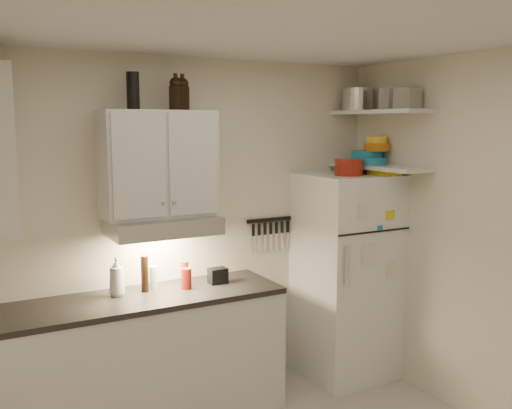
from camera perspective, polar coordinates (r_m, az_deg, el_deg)
ceiling at (r=3.06m, az=4.20°, el=17.59°), size 3.20×3.00×0.02m
back_wall at (r=4.43m, az=-6.65°, el=-2.45°), size 3.20×0.02×2.60m
right_wall at (r=4.19m, az=22.87°, el=-3.65°), size 0.02×3.00×2.60m
base_cabinet at (r=4.23m, az=-11.98°, el=-15.31°), size 2.10×0.60×0.88m
countertop at (r=4.07m, az=-12.17°, el=-9.35°), size 2.10×0.62×0.04m
upper_cabinet at (r=4.10m, az=-9.73°, el=4.04°), size 0.80×0.33×0.75m
range_hood at (r=4.09m, az=-9.29°, el=-2.10°), size 0.76×0.46×0.12m
fridge at (r=4.85m, az=8.99°, el=-7.04°), size 0.70×0.68×1.70m
shelf_hi at (r=4.71m, az=12.32°, el=9.03°), size 0.30×0.95×0.03m
shelf_lo at (r=4.72m, az=12.16°, el=3.69°), size 0.30×0.95×0.03m
knife_strip at (r=4.71m, az=1.38°, el=-1.54°), size 0.42×0.02×0.03m
dutch_oven at (r=4.57m, az=9.26°, el=3.68°), size 0.30×0.30×0.13m
book_stack at (r=4.65m, az=12.74°, el=3.33°), size 0.18×0.22×0.07m
spice_jar at (r=4.75m, az=10.24°, el=3.70°), size 0.08×0.08×0.11m
stock_pot at (r=4.94m, az=10.14°, el=10.29°), size 0.30×0.30×0.19m
tin_a at (r=4.65m, az=13.60°, el=10.28°), size 0.21×0.20×0.18m
tin_b at (r=4.54m, az=14.93°, el=10.17°), size 0.18×0.18×0.16m
bowl_teal at (r=4.88m, az=11.01°, el=4.67°), size 0.27×0.27×0.11m
bowl_orange at (r=4.83m, az=11.98°, el=5.64°), size 0.22×0.22×0.06m
bowl_yellow at (r=4.83m, az=12.00°, el=6.35°), size 0.17×0.17×0.05m
plates at (r=4.72m, az=11.44°, el=4.25°), size 0.26×0.26×0.06m
growler_a at (r=4.08m, az=-8.02°, el=10.97°), size 0.12×0.12×0.23m
growler_b at (r=4.11m, az=-7.36°, el=10.95°), size 0.10×0.10×0.23m
thermos_a at (r=4.02m, az=-12.20°, el=11.05°), size 0.12×0.12×0.25m
thermos_b at (r=4.03m, az=-12.16°, el=10.73°), size 0.08×0.08×0.21m
soap_bottle at (r=4.09m, az=-13.78°, el=-6.76°), size 0.14×0.14×0.31m
pepper_mill at (r=4.29m, az=-7.14°, el=-6.82°), size 0.06×0.06×0.17m
oil_bottle at (r=4.14m, az=-13.57°, el=-7.19°), size 0.05×0.05×0.22m
vinegar_bottle at (r=4.15m, az=-11.07°, el=-6.82°), size 0.07×0.07×0.26m
clear_bottle at (r=4.20m, az=-10.21°, el=-7.22°), size 0.07×0.07×0.17m
red_jar at (r=4.19m, az=-6.99°, el=-7.36°), size 0.10×0.10×0.15m
caddy at (r=4.31m, az=-3.84°, el=-7.12°), size 0.13×0.10×0.12m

